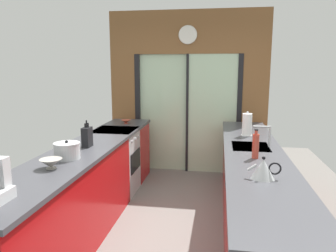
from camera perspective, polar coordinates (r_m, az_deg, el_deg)
name	(u,v)px	position (r m, az deg, el deg)	size (l,w,h in m)	color
ground_plane	(172,217)	(4.11, 0.66, -15.60)	(5.04, 7.60, 0.02)	slate
back_wall_unit	(188,83)	(5.49, 3.46, 7.55)	(2.64, 0.12, 2.70)	brown
left_counter_run	(84,189)	(3.75, -14.58, -10.71)	(0.62, 3.80, 0.92)	#AD0C0F
right_counter_run	(253,194)	(3.63, 14.59, -11.41)	(0.62, 3.80, 0.92)	#AD0C0F
sink_faucet	(267,133)	(3.72, 16.88, -1.13)	(0.19, 0.02, 0.24)	#B7BABC
oven_range	(116,161)	(4.74, -9.15, -6.15)	(0.60, 0.60, 0.92)	#B7BABC
mixing_bowl_near	(51,163)	(3.01, -19.82, -6.18)	(0.19, 0.19, 0.09)	gray
mixing_bowl_far	(126,122)	(5.09, -7.37, 0.77)	(0.15, 0.15, 0.06)	#BC4C38
knife_block	(87,137)	(3.68, -13.99, -1.86)	(0.08, 0.14, 0.30)	black
stock_pot	(67,151)	(3.26, -17.27, -4.17)	(0.25, 0.25, 0.18)	#B7BABC
kettle	(263,169)	(2.68, 16.36, -7.23)	(0.26, 0.19, 0.18)	#B7BABC
soap_bottle	(256,146)	(3.23, 15.10, -3.35)	(0.06, 0.06, 0.29)	#B23D2D
paper_towel_roll	(247,125)	(4.25, 13.68, 0.19)	(0.14, 0.14, 0.32)	#B7BABC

